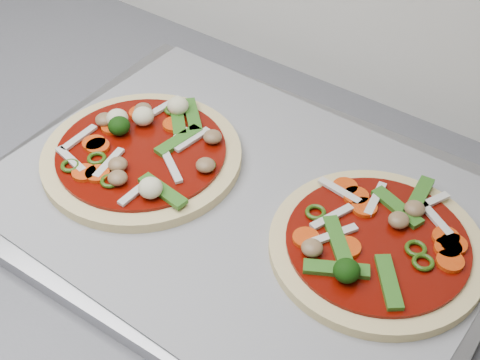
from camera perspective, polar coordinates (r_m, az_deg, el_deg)
The scene contains 4 objects.
baking_tray at distance 0.68m, azimuth 0.26°, elevation -2.32°, with size 0.51×0.37×0.02m, color #98989D.
parchment at distance 0.67m, azimuth 0.26°, elevation -1.77°, with size 0.48×0.35×0.00m, color gray.
pizza_left at distance 0.72m, azimuth -8.36°, elevation 2.35°, with size 0.28×0.28×0.04m.
pizza_right at distance 0.63m, azimuth 11.58°, elevation -5.39°, with size 0.22×0.22×0.03m.
Camera 1 is at (0.90, 0.96, 1.39)m, focal length 50.00 mm.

